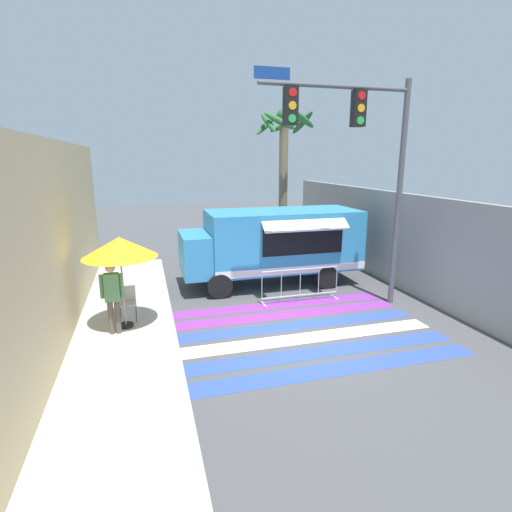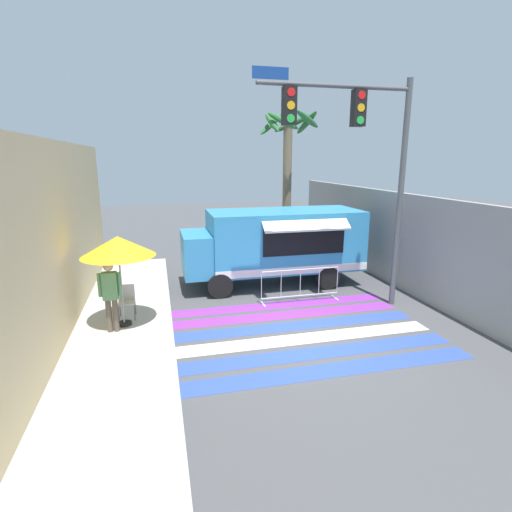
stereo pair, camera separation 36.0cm
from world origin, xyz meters
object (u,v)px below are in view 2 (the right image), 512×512
at_px(traffic_signal_pole, 359,144).
at_px(patio_umbrella, 118,247).
at_px(palm_tree, 288,156).
at_px(food_truck, 271,242).
at_px(barricade_front, 300,285).
at_px(folding_chair, 127,298).
at_px(vendor_person, 110,292).

height_order(traffic_signal_pole, patio_umbrella, traffic_signal_pole).
xyz_separation_m(patio_umbrella, palm_tree, (6.16, 5.90, 2.14)).
xyz_separation_m(food_truck, barricade_front, (0.36, -1.91, -0.94)).
distance_m(folding_chair, vendor_person, 1.00).
height_order(traffic_signal_pole, barricade_front, traffic_signal_pole).
height_order(folding_chair, palm_tree, palm_tree).
relative_size(food_truck, patio_umbrella, 2.66).
height_order(folding_chair, vendor_person, vendor_person).
distance_m(food_truck, palm_tree, 4.43).
distance_m(traffic_signal_pole, folding_chair, 7.25).
bearing_deg(food_truck, barricade_front, -79.43).
distance_m(food_truck, patio_umbrella, 5.48).
bearing_deg(vendor_person, traffic_signal_pole, 15.92).
xyz_separation_m(food_truck, traffic_signal_pole, (1.56, -2.75, 3.09)).
bearing_deg(palm_tree, traffic_signal_pole, -89.80).
height_order(traffic_signal_pole, folding_chair, traffic_signal_pole).
xyz_separation_m(food_truck, patio_umbrella, (-4.61, -2.87, 0.70)).
height_order(traffic_signal_pole, vendor_person, traffic_signal_pole).
xyz_separation_m(traffic_signal_pole, palm_tree, (-0.02, 5.78, -0.25)).
height_order(patio_umbrella, barricade_front, patio_umbrella).
distance_m(food_truck, barricade_front, 2.16).
xyz_separation_m(folding_chair, barricade_front, (4.92, 0.47, -0.18)).
height_order(folding_chair, barricade_front, folding_chair).
relative_size(patio_umbrella, barricade_front, 0.93).
bearing_deg(vendor_person, palm_tree, 56.14).
height_order(food_truck, barricade_front, food_truck).
bearing_deg(traffic_signal_pole, patio_umbrella, -178.88).
relative_size(traffic_signal_pole, folding_chair, 7.40).
bearing_deg(vendor_person, food_truck, 45.41).
height_order(patio_umbrella, palm_tree, palm_tree).
distance_m(patio_umbrella, palm_tree, 8.79).
xyz_separation_m(patio_umbrella, barricade_front, (4.97, 0.96, -1.65)).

